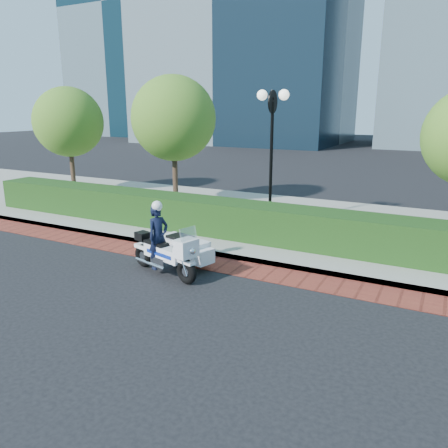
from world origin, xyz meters
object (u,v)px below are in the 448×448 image
at_px(lamppost, 272,137).
at_px(police_motorcycle, 171,247).
at_px(tree_a, 68,122).
at_px(tree_b, 174,119).

relative_size(lamppost, police_motorcycle, 1.97).
distance_m(lamppost, police_motorcycle, 5.20).
xyz_separation_m(tree_a, police_motorcycle, (9.30, -5.88, -2.62)).
bearing_deg(lamppost, tree_b, 163.89).
distance_m(tree_a, tree_b, 5.50).
bearing_deg(lamppost, tree_a, 172.59).
height_order(lamppost, police_motorcycle, lamppost).
relative_size(tree_a, tree_b, 0.94).
bearing_deg(tree_b, police_motorcycle, -57.09).
height_order(tree_a, police_motorcycle, tree_a).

